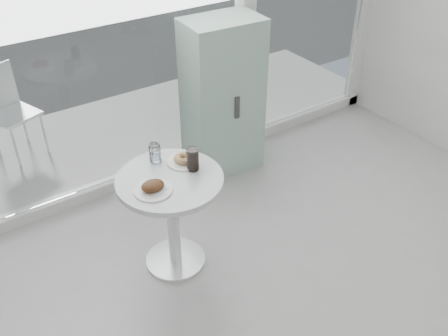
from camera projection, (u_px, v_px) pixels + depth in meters
main_table at (172, 204)px, 3.42m from camera, size 0.72×0.72×0.77m
patio_deck at (128, 131)px, 5.24m from camera, size 5.60×1.60×0.05m
mint_cabinet at (222, 98)px, 4.39m from camera, size 0.68×0.48×1.41m
patio_chair at (8, 107)px, 4.60m from camera, size 0.48×0.48×0.86m
plate_fritter at (153, 187)px, 3.17m from camera, size 0.25×0.25×0.07m
plate_donut at (184, 160)px, 3.43m from camera, size 0.23×0.23×0.06m
water_tumbler_a at (155, 154)px, 3.43m from camera, size 0.08×0.08×0.12m
water_tumbler_b at (155, 153)px, 3.43m from camera, size 0.08×0.08×0.13m
cola_glass at (193, 160)px, 3.33m from camera, size 0.08×0.08×0.16m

